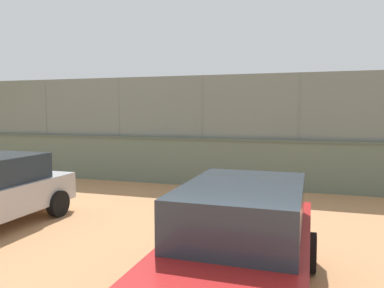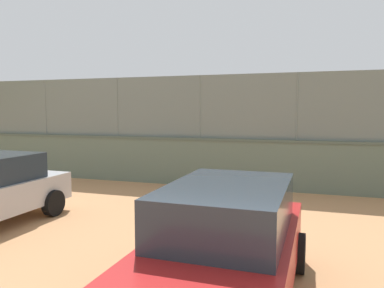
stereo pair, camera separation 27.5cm
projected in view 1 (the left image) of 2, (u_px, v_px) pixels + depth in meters
The scene contains 8 objects.
ground_plane at pixel (203, 149), 24.28m from camera, with size 260.00×260.00×0.00m, color tan.
perimeter_wall at pixel (160, 160), 12.93m from camera, with size 28.29×1.22×1.60m.
fence_panel_on_wall at pixel (159, 107), 12.77m from camera, with size 27.78×0.88×2.06m.
player_near_wall_returning at pixel (269, 145), 16.98m from camera, with size 0.97×0.88×1.61m.
player_baseline_waiting at pixel (134, 147), 15.85m from camera, with size 1.06×0.88×1.64m.
player_crossing_court at pixel (207, 136), 24.42m from camera, with size 1.11×0.79×1.49m.
sports_ball at pixel (286, 171), 14.92m from camera, with size 0.18×0.18×0.18m, color white.
parked_car_red at pixel (240, 245), 4.73m from camera, with size 2.02×4.17×1.55m.
Camera 1 is at (-5.78, 23.46, 2.50)m, focal length 34.93 mm.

